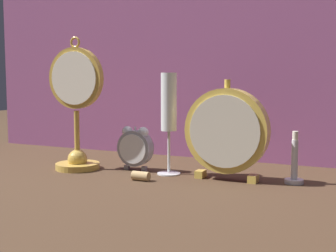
# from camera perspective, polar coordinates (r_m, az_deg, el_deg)

# --- Properties ---
(ground_plane) EXTENTS (4.00, 4.00, 0.00)m
(ground_plane) POSITION_cam_1_polar(r_m,az_deg,el_deg) (1.13, -1.71, -6.48)
(ground_plane) COLOR #422D1E
(fabric_backdrop_drape) EXTENTS (1.52, 0.01, 0.79)m
(fabric_backdrop_drape) POSITION_cam_1_polar(r_m,az_deg,el_deg) (1.41, 4.28, 12.12)
(fabric_backdrop_drape) COLOR #8E4C7F
(fabric_backdrop_drape) RESTS_ON ground_plane
(pocket_watch_on_stand) EXTENTS (0.16, 0.12, 0.35)m
(pocket_watch_on_stand) POSITION_cam_1_polar(r_m,az_deg,el_deg) (1.25, -11.11, 1.58)
(pocket_watch_on_stand) COLOR gold
(pocket_watch_on_stand) RESTS_ON ground_plane
(alarm_clock_twin_bell) EXTENTS (0.09, 0.03, 0.12)m
(alarm_clock_twin_bell) POSITION_cam_1_polar(r_m,az_deg,el_deg) (1.22, -4.02, -2.47)
(alarm_clock_twin_bell) COLOR gray
(alarm_clock_twin_bell) RESTS_ON ground_plane
(mantel_clock_silver) EXTENTS (0.20, 0.04, 0.24)m
(mantel_clock_silver) POSITION_cam_1_polar(r_m,az_deg,el_deg) (1.10, 7.16, -0.64)
(mantel_clock_silver) COLOR gold
(mantel_clock_silver) RESTS_ON ground_plane
(champagne_flute) EXTENTS (0.06, 0.06, 0.25)m
(champagne_flute) POSITION_cam_1_polar(r_m,az_deg,el_deg) (1.16, 0.11, 2.00)
(champagne_flute) COLOR silver
(champagne_flute) RESTS_ON ground_plane
(brass_candlestick) EXTENTS (0.04, 0.04, 0.12)m
(brass_candlestick) POSITION_cam_1_polar(r_m,az_deg,el_deg) (1.11, 15.15, -4.88)
(brass_candlestick) COLOR silver
(brass_candlestick) RESTS_ON ground_plane
(wine_cork) EXTENTS (0.04, 0.02, 0.02)m
(wine_cork) POSITION_cam_1_polar(r_m,az_deg,el_deg) (1.11, -3.34, -6.10)
(wine_cork) COLOR tan
(wine_cork) RESTS_ON ground_plane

